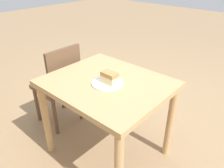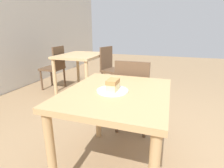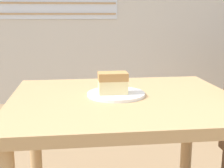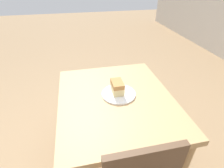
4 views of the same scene
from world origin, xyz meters
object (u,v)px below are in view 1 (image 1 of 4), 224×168
object	(u,v)px
dining_table_near	(107,94)
plate	(107,83)
chair_near_window	(60,84)
cake_slice	(109,77)

from	to	relation	value
dining_table_near	plate	xyz separation A→B (m)	(-0.03, 0.03, 0.12)
dining_table_near	plate	world-z (taller)	plate
chair_near_window	plate	world-z (taller)	chair_near_window
plate	cake_slice	size ratio (longest dim) A/B	2.01
dining_table_near	cake_slice	distance (m)	0.18
cake_slice	plate	bearing A→B (deg)	26.45
dining_table_near	cake_slice	xyz separation A→B (m)	(-0.04, 0.02, 0.17)
plate	cake_slice	world-z (taller)	cake_slice
plate	cake_slice	xyz separation A→B (m)	(-0.01, -0.01, 0.05)
chair_near_window	cake_slice	distance (m)	0.75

